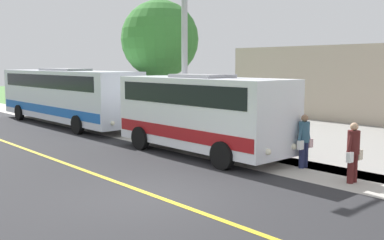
# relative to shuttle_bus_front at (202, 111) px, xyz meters

# --- Properties ---
(ground_plane) EXTENTS (120.00, 120.00, 0.00)m
(ground_plane) POSITION_rel_shuttle_bus_front_xyz_m (4.48, 3.04, -1.61)
(ground_plane) COLOR #548442
(road_surface) EXTENTS (8.00, 100.00, 0.01)m
(road_surface) POSITION_rel_shuttle_bus_front_xyz_m (4.48, 3.04, -1.61)
(road_surface) COLOR #28282B
(road_surface) RESTS_ON ground
(sidewalk) EXTENTS (2.40, 100.00, 0.01)m
(sidewalk) POSITION_rel_shuttle_bus_front_xyz_m (-0.72, 3.04, -1.61)
(sidewalk) COLOR #B2ADA3
(sidewalk) RESTS_ON ground
(road_centre_line) EXTENTS (0.16, 100.00, 0.00)m
(road_centre_line) POSITION_rel_shuttle_bus_front_xyz_m (4.48, 3.04, -1.60)
(road_centre_line) COLOR gold
(road_centre_line) RESTS_ON ground
(shuttle_bus_front) EXTENTS (2.61, 7.24, 2.93)m
(shuttle_bus_front) POSITION_rel_shuttle_bus_front_xyz_m (0.00, 0.00, 0.00)
(shuttle_bus_front) COLOR white
(shuttle_bus_front) RESTS_ON ground
(transit_bus_rear) EXTENTS (2.66, 11.76, 3.06)m
(transit_bus_rear) POSITION_rel_shuttle_bus_front_xyz_m (-0.02, -10.92, 0.07)
(transit_bus_rear) COLOR silver
(transit_bus_rear) RESTS_ON ground
(pedestrian_with_bags) EXTENTS (0.72, 0.34, 1.70)m
(pedestrian_with_bags) POSITION_rel_shuttle_bus_front_xyz_m (-0.40, 5.72, -0.70)
(pedestrian_with_bags) COLOR #4C1919
(pedestrian_with_bags) RESTS_ON ground
(pedestrian_waiting) EXTENTS (0.72, 0.34, 1.71)m
(pedestrian_waiting) POSITION_rel_shuttle_bus_front_xyz_m (-0.94, 3.76, -0.69)
(pedestrian_waiting) COLOR #1E2347
(pedestrian_waiting) RESTS_ON ground
(street_light_pole) EXTENTS (1.97, 0.24, 8.60)m
(street_light_pole) POSITION_rel_shuttle_bus_front_xyz_m (-0.40, -1.55, 3.10)
(street_light_pole) COLOR #9E9EA3
(street_light_pole) RESTS_ON ground
(tree_curbside) EXTENTS (3.89, 3.89, 6.48)m
(tree_curbside) POSITION_rel_shuttle_bus_front_xyz_m (-2.92, -6.21, 2.90)
(tree_curbside) COLOR #4C3826
(tree_curbside) RESTS_ON ground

